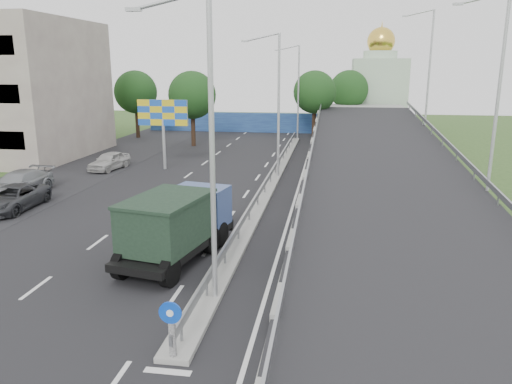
% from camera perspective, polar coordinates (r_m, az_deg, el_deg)
% --- Properties ---
extents(road_surface, '(26.00, 90.00, 0.04)m').
position_cam_1_polar(road_surface, '(31.47, -4.67, -0.60)').
color(road_surface, black).
rests_on(road_surface, ground).
extents(parking_strip, '(8.00, 90.00, 0.05)m').
position_cam_1_polar(parking_strip, '(36.67, -24.86, 0.24)').
color(parking_strip, black).
rests_on(parking_strip, ground).
extents(median, '(1.00, 44.00, 0.20)m').
position_cam_1_polar(median, '(34.75, 1.66, 1.03)').
color(median, gray).
rests_on(median, ground).
extents(overpass_ramp, '(10.00, 50.00, 3.50)m').
position_cam_1_polar(overpass_ramp, '(34.33, 14.22, 3.25)').
color(overpass_ramp, gray).
rests_on(overpass_ramp, ground).
extents(median_guardrail, '(0.09, 44.00, 0.71)m').
position_cam_1_polar(median_guardrail, '(34.61, 1.67, 2.07)').
color(median_guardrail, gray).
rests_on(median_guardrail, median).
extents(sign_bollard, '(0.64, 0.23, 1.67)m').
position_cam_1_polar(sign_bollard, '(14.28, -9.61, -15.19)').
color(sign_bollard, black).
rests_on(sign_bollard, median).
extents(lamp_post_near, '(2.74, 0.18, 10.08)m').
position_cam_1_polar(lamp_post_near, '(16.25, -5.73, 6.39)').
color(lamp_post_near, '#B2B5B7').
rests_on(lamp_post_near, median).
extents(lamp_post_mid, '(2.74, 0.18, 10.08)m').
position_cam_1_polar(lamp_post_mid, '(35.89, 2.31, 10.66)').
color(lamp_post_mid, '#B2B5B7').
rests_on(lamp_post_mid, median).
extents(lamp_post_far, '(2.74, 0.18, 10.08)m').
position_cam_1_polar(lamp_post_far, '(55.78, 4.68, 11.86)').
color(lamp_post_far, '#B2B5B7').
rests_on(lamp_post_far, median).
extents(blue_wall, '(30.00, 0.50, 2.40)m').
position_cam_1_polar(blue_wall, '(62.50, 1.20, 7.90)').
color(blue_wall, navy).
rests_on(blue_wall, ground).
extents(church, '(7.00, 7.00, 13.80)m').
position_cam_1_polar(church, '(69.89, 13.81, 11.55)').
color(church, '#B2CCAD').
rests_on(church, ground).
extents(billboard, '(4.00, 0.24, 5.50)m').
position_cam_1_polar(billboard, '(40.00, -10.61, 8.46)').
color(billboard, '#B2B5B7').
rests_on(billboard, ground).
extents(tree_left_mid, '(4.80, 4.80, 7.60)m').
position_cam_1_polar(tree_left_mid, '(51.65, -7.31, 10.91)').
color(tree_left_mid, black).
rests_on(tree_left_mid, ground).
extents(tree_median_far, '(4.80, 4.80, 7.60)m').
position_cam_1_polar(tree_median_far, '(57.70, 6.72, 11.26)').
color(tree_median_far, black).
rests_on(tree_median_far, ground).
extents(tree_left_far, '(4.80, 4.80, 7.60)m').
position_cam_1_polar(tree_left_far, '(58.98, -13.59, 11.03)').
color(tree_left_far, black).
rests_on(tree_left_far, ground).
extents(tree_ramp_far, '(4.80, 4.80, 7.60)m').
position_cam_1_polar(tree_ramp_far, '(64.68, 10.58, 11.42)').
color(tree_ramp_far, black).
rests_on(tree_ramp_far, ground).
extents(dump_truck, '(3.65, 6.98, 2.93)m').
position_cam_1_polar(dump_truck, '(21.24, -8.96, -3.46)').
color(dump_truck, black).
rests_on(dump_truck, ground).
extents(parked_car_c, '(2.43, 5.08, 1.40)m').
position_cam_1_polar(parked_car_c, '(31.64, -26.08, -0.64)').
color(parked_car_c, '#343539').
rests_on(parked_car_c, ground).
extents(parked_car_d, '(2.55, 5.43, 1.53)m').
position_cam_1_polar(parked_car_d, '(35.06, -25.50, 0.87)').
color(parked_car_d, gray).
rests_on(parked_car_d, ground).
extents(parked_car_e, '(2.32, 4.38, 1.42)m').
position_cam_1_polar(parked_car_e, '(41.35, -16.41, 3.43)').
color(parked_car_e, '#B1B0AD').
rests_on(parked_car_e, ground).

